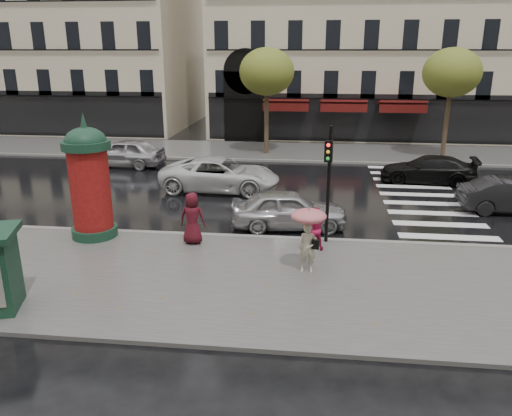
# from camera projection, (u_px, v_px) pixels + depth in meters

# --- Properties ---
(ground) EXTENTS (160.00, 160.00, 0.00)m
(ground) POSITION_uv_depth(u_px,v_px,m) (276.00, 277.00, 14.95)
(ground) COLOR black
(ground) RESTS_ON ground
(near_sidewalk) EXTENTS (90.00, 7.00, 0.12)m
(near_sidewalk) POSITION_uv_depth(u_px,v_px,m) (275.00, 282.00, 14.46)
(near_sidewalk) COLOR #474744
(near_sidewalk) RESTS_ON ground
(far_sidewalk) EXTENTS (90.00, 6.00, 0.12)m
(far_sidewalk) POSITION_uv_depth(u_px,v_px,m) (298.00, 152.00, 32.92)
(far_sidewalk) COLOR #474744
(far_sidewalk) RESTS_ON ground
(near_kerb) EXTENTS (90.00, 0.25, 0.14)m
(near_kerb) POSITION_uv_depth(u_px,v_px,m) (282.00, 239.00, 17.77)
(near_kerb) COLOR slate
(near_kerb) RESTS_ON ground
(far_kerb) EXTENTS (90.00, 0.25, 0.14)m
(far_kerb) POSITION_uv_depth(u_px,v_px,m) (296.00, 161.00, 30.08)
(far_kerb) COLOR slate
(far_kerb) RESTS_ON ground
(zebra_crossing) EXTENTS (3.60, 11.75, 0.01)m
(zebra_crossing) POSITION_uv_depth(u_px,v_px,m) (419.00, 195.00, 23.39)
(zebra_crossing) COLOR silver
(zebra_crossing) RESTS_ON ground
(tree_far_left) EXTENTS (3.40, 3.40, 6.64)m
(tree_far_left) POSITION_uv_depth(u_px,v_px,m) (267.00, 72.00, 30.64)
(tree_far_left) COLOR #38281C
(tree_far_left) RESTS_ON ground
(tree_far_right) EXTENTS (3.40, 3.40, 6.64)m
(tree_far_right) POSITION_uv_depth(u_px,v_px,m) (452.00, 73.00, 29.45)
(tree_far_right) COLOR #38281C
(tree_far_right) RESTS_ON ground
(woman_umbrella) EXTENTS (1.05, 1.05, 2.01)m
(woman_umbrella) POSITION_uv_depth(u_px,v_px,m) (308.00, 230.00, 14.63)
(woman_umbrella) COLOR #B9B198
(woman_umbrella) RESTS_ON near_sidewalk
(woman_red) EXTENTS (0.81, 0.69, 1.47)m
(woman_red) POSITION_uv_depth(u_px,v_px,m) (314.00, 229.00, 16.49)
(woman_red) COLOR #A4143E
(woman_red) RESTS_ON near_sidewalk
(man_burgundy) EXTENTS (0.89, 0.58, 1.80)m
(man_burgundy) POSITION_uv_depth(u_px,v_px,m) (192.00, 218.00, 16.98)
(man_burgundy) COLOR #450D16
(man_burgundy) RESTS_ON near_sidewalk
(morris_column) EXTENTS (1.63, 1.63, 4.40)m
(morris_column) POSITION_uv_depth(u_px,v_px,m) (89.00, 179.00, 17.27)
(morris_column) COLOR #143423
(morris_column) RESTS_ON near_sidewalk
(traffic_light) EXTENTS (0.29, 0.39, 4.02)m
(traffic_light) POSITION_uv_depth(u_px,v_px,m) (328.00, 174.00, 16.59)
(traffic_light) COLOR black
(traffic_light) RESTS_ON near_sidewalk
(car_silver) EXTENTS (4.54, 2.26, 1.49)m
(car_silver) POSITION_uv_depth(u_px,v_px,m) (289.00, 209.00, 18.82)
(car_silver) COLOR #ACACB1
(car_silver) RESTS_ON ground
(car_white) EXTENTS (5.74, 2.77, 1.58)m
(car_white) POSITION_uv_depth(u_px,v_px,m) (220.00, 175.00, 23.86)
(car_white) COLOR silver
(car_white) RESTS_ON ground
(car_black) EXTENTS (4.92, 2.49, 1.37)m
(car_black) POSITION_uv_depth(u_px,v_px,m) (428.00, 169.00, 25.36)
(car_black) COLOR black
(car_black) RESTS_ON ground
(car_far_silver) EXTENTS (4.82, 2.13, 1.61)m
(car_far_silver) POSITION_uv_depth(u_px,v_px,m) (123.00, 153.00, 28.77)
(car_far_silver) COLOR #B4B3B9
(car_far_silver) RESTS_ON ground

